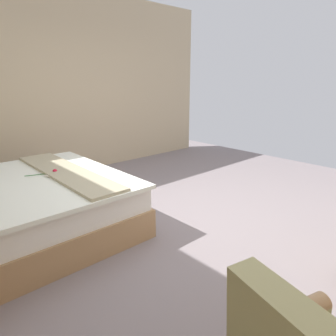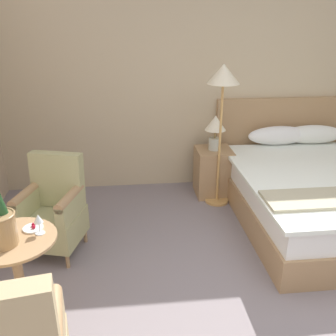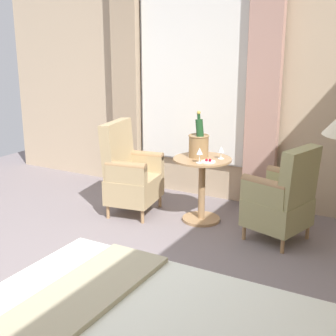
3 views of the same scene
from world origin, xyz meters
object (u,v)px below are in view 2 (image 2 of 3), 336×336
nightstand (213,172)px  snack_plate (33,228)px  champagne_bucket (0,225)px  wine_glass_near_bucket (38,220)px  wine_glass_near_edge (6,216)px  armchair_by_window (53,210)px  side_table_round (19,273)px  floor_lamp_brass (223,88)px  bed (324,191)px  bedside_lamp (215,127)px

nightstand → snack_plate: size_ratio=4.08×
nightstand → champagne_bucket: size_ratio=1.23×
wine_glass_near_bucket → wine_glass_near_edge: 0.28m
wine_glass_near_edge → armchair_by_window: armchair_by_window is taller
side_table_round → wine_glass_near_edge: wine_glass_near_edge is taller
floor_lamp_brass → wine_glass_near_bucket: (-1.68, -1.64, -0.59)m
bed → wine_glass_near_edge: bearing=-161.2°
bedside_lamp → floor_lamp_brass: (0.00, -0.24, 0.51)m
bed → snack_plate: (-2.82, -1.08, 0.37)m
snack_plate → armchair_by_window: (-0.02, 0.75, -0.27)m
bed → wine_glass_near_edge: size_ratio=17.89×
floor_lamp_brass → wine_glass_near_bucket: 2.42m
champagne_bucket → wine_glass_near_edge: 0.24m
snack_plate → bed: bearing=21.0°
bed → floor_lamp_brass: bearing=155.6°
champagne_bucket → wine_glass_near_bucket: champagne_bucket is taller
champagne_bucket → armchair_by_window: 1.03m
bedside_lamp → armchair_by_window: bearing=-149.1°
champagne_bucket → bed: bearing=23.0°
wine_glass_near_edge → wine_glass_near_bucket: bearing=-25.2°
bed → champagne_bucket: (-2.98, -1.26, 0.50)m
wine_glass_near_bucket → floor_lamp_brass: bearing=44.2°
floor_lamp_brass → side_table_round: bearing=-137.8°
snack_plate → armchair_by_window: size_ratio=0.15×
bedside_lamp → armchair_by_window: 2.10m
wine_glass_near_edge → nightstand: bearing=42.2°
side_table_round → wine_glass_near_bucket: (0.18, 0.05, 0.40)m
floor_lamp_brass → wine_glass_near_edge: floor_lamp_brass is taller
floor_lamp_brass → side_table_round: 2.70m
wine_glass_near_bucket → wine_glass_near_edge: (-0.26, 0.12, -0.02)m
side_table_round → champagne_bucket: 0.44m
champagne_bucket → wine_glass_near_edge: champagne_bucket is taller
floor_lamp_brass → snack_plate: size_ratio=11.31×
snack_plate → bedside_lamp: bearing=46.1°
floor_lamp_brass → wine_glass_near_bucket: size_ratio=10.72×
nightstand → champagne_bucket: champagne_bucket is taller
bed → armchair_by_window: 2.86m
champagne_bucket → wine_glass_near_bucket: 0.25m
bedside_lamp → floor_lamp_brass: bearing=-89.0°
floor_lamp_brass → wine_glass_near_bucket: floor_lamp_brass is taller
floor_lamp_brass → champagne_bucket: 2.64m
floor_lamp_brass → side_table_round: (-1.86, -1.69, -0.99)m
bed → wine_glass_near_bucket: size_ratio=14.95×
side_table_round → armchair_by_window: 0.88m
side_table_round → nightstand: bearing=46.1°
champagne_bucket → armchair_by_window: size_ratio=0.51×
bedside_lamp → champagne_bucket: size_ratio=0.89×
bedside_lamp → armchair_by_window: size_ratio=0.46×
floor_lamp_brass → wine_glass_near_edge: bearing=-141.9°
bedside_lamp → snack_plate: size_ratio=2.94×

